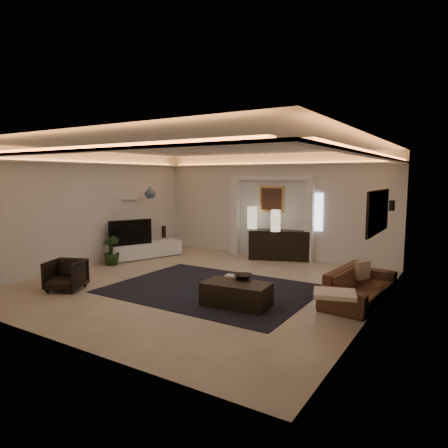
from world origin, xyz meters
The scene contains 33 objects.
floor centered at (0.00, 0.00, 0.00)m, with size 7.00×7.00×0.00m, color #BCAC8D.
ceiling centered at (0.00, 0.00, 2.90)m, with size 7.00×7.00×0.00m, color white.
wall_back centered at (0.00, 3.50, 1.45)m, with size 7.00×7.00×0.00m, color silver.
wall_front centered at (0.00, -3.50, 1.45)m, with size 7.00×7.00×0.00m, color silver.
wall_left centered at (-3.50, 0.00, 1.45)m, with size 7.00×7.00×0.00m, color silver.
wall_right centered at (3.50, 0.00, 1.45)m, with size 7.00×7.00×0.00m, color silver.
cove_soffit centered at (0.00, 0.00, 2.62)m, with size 7.00×7.00×0.04m, color silver.
daylight_slit centered at (1.35, 3.48, 1.35)m, with size 0.25×0.03×1.00m, color white.
area_rug centered at (0.40, -0.20, 0.01)m, with size 4.00×3.00×0.01m, color black.
pilaster_left centered at (-1.15, 3.40, 1.10)m, with size 0.22×0.20×2.20m, color silver.
pilaster_right centered at (1.15, 3.40, 1.10)m, with size 0.22×0.20×2.20m, color silver.
alcove_header centered at (0.00, 3.40, 2.25)m, with size 2.52×0.20×0.12m, color silver.
painting_frame centered at (0.00, 3.47, 1.65)m, with size 0.74×0.04×0.74m, color tan.
painting_canvas centered at (0.00, 3.44, 1.65)m, with size 0.62×0.02×0.62m, color #4C2D1E.
art_panel_frame centered at (3.47, 0.30, 1.70)m, with size 0.04×1.64×0.74m, color black.
art_panel_gold centered at (3.44, 0.30, 1.70)m, with size 0.02×1.50×0.62m, color tan.
wall_sconce centered at (3.38, 2.20, 1.68)m, with size 0.12×0.12×0.22m, color black.
wall_niche centered at (-3.44, 1.40, 1.65)m, with size 0.10×0.55×0.04m, color silver.
console centered at (0.36, 3.25, 0.40)m, with size 1.67×0.52×0.83m, color black.
lamp_left centered at (-0.47, 3.19, 1.09)m, with size 0.28×0.28×0.62m, color beige.
lamp_right centered at (0.35, 2.99, 1.09)m, with size 0.26×0.26×0.58m, color #FAECC5.
media_ledge centered at (-2.95, 1.43, 0.23)m, with size 0.53×2.12×0.40m, color white.
tv centered at (-3.15, 1.03, 0.80)m, with size 0.16×1.21×0.69m, color black.
figurine centered at (-3.15, 2.49, 0.64)m, with size 0.13×0.13×0.36m, color black.
ginger_jar centered at (-2.99, 1.73, 1.83)m, with size 0.31×0.31×0.33m, color slate.
plant centered at (-3.05, 0.29, 0.37)m, with size 0.42×0.42×0.75m, color black.
sofa centered at (3.15, 0.61, 0.30)m, with size 0.81×2.08×0.61m, color brown.
throw_blanket centered at (3.15, -1.00, 0.55)m, with size 0.61×0.50×0.07m, color white.
throw_pillow centered at (3.15, 0.78, 0.55)m, with size 0.10×0.34×0.34m, color tan.
coffee_table centered at (1.36, -0.84, 0.20)m, with size 1.18×0.64×0.44m, color #2D211D.
bowl centered at (1.32, -0.53, 0.45)m, with size 0.33×0.33×0.08m, color black.
magazine centered at (1.08, -0.52, 0.42)m, with size 0.25×0.18×0.03m, color beige.
armchair centered at (-2.07, -1.81, 0.31)m, with size 0.67×0.69×0.62m, color black.
Camera 1 is at (4.81, -6.80, 2.30)m, focal length 32.02 mm.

